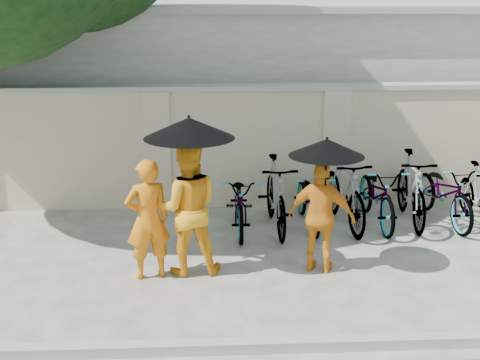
{
  "coord_description": "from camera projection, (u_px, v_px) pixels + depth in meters",
  "views": [
    {
      "loc": [
        -0.21,
        -7.85,
        3.62
      ],
      "look_at": [
        0.27,
        0.9,
        1.1
      ],
      "focal_mm": 50.0,
      "sensor_mm": 36.0,
      "label": 1
    }
  ],
  "objects": [
    {
      "name": "parasol_right",
      "position": [
        327.0,
        148.0,
        8.36
      ],
      "size": [
        0.96,
        0.96,
        0.96
      ],
      "color": "black",
      "rests_on": "ground"
    },
    {
      "name": "bike_5",
      "position": [
        411.0,
        189.0,
        10.56
      ],
      "size": [
        0.68,
        1.93,
        1.14
      ],
      "primitive_type": "imported",
      "rotation": [
        0.0,
        0.0,
        -0.08
      ],
      "color": "gray",
      "rests_on": "ground"
    },
    {
      "name": "bike_2",
      "position": [
        309.0,
        199.0,
        10.46
      ],
      "size": [
        0.66,
        1.72,
        0.89
      ],
      "primitive_type": "imported",
      "rotation": [
        0.0,
        0.0,
        0.04
      ],
      "color": "gray",
      "rests_on": "ground"
    },
    {
      "name": "bike_3",
      "position": [
        345.0,
        191.0,
        10.41
      ],
      "size": [
        0.76,
        1.96,
        1.15
      ],
      "primitive_type": "imported",
      "rotation": [
        0.0,
        0.0,
        0.12
      ],
      "color": "gray",
      "rests_on": "ground"
    },
    {
      "name": "monk_center",
      "position": [
        187.0,
        208.0,
        8.62
      ],
      "size": [
        0.91,
        0.73,
        1.79
      ],
      "primitive_type": "imported",
      "rotation": [
        0.0,
        0.0,
        3.21
      ],
      "color": "#FFA517",
      "rests_on": "ground"
    },
    {
      "name": "compound_wall",
      "position": [
        276.0,
        148.0,
        11.39
      ],
      "size": [
        20.0,
        0.3,
        2.0
      ],
      "primitive_type": "cube",
      "color": "beige",
      "rests_on": "ground"
    },
    {
      "name": "bike_1",
      "position": [
        276.0,
        195.0,
        10.25
      ],
      "size": [
        0.6,
        1.9,
        1.13
      ],
      "primitive_type": "imported",
      "rotation": [
        0.0,
        0.0,
        0.04
      ],
      "color": "gray",
      "rests_on": "ground"
    },
    {
      "name": "building_behind",
      "position": [
        303.0,
        82.0,
        14.92
      ],
      "size": [
        14.0,
        6.0,
        3.2
      ],
      "primitive_type": "cube",
      "color": "silver",
      "rests_on": "ground"
    },
    {
      "name": "ground",
      "position": [
        223.0,
        282.0,
        8.54
      ],
      "size": [
        80.0,
        80.0,
        0.0
      ],
      "primitive_type": "plane",
      "color": "beige"
    },
    {
      "name": "bike_4",
      "position": [
        378.0,
        195.0,
        10.53
      ],
      "size": [
        0.71,
        1.88,
        0.98
      ],
      "primitive_type": "imported",
      "rotation": [
        0.0,
        0.0,
        0.03
      ],
      "color": "gray",
      "rests_on": "ground"
    },
    {
      "name": "monk_left",
      "position": [
        148.0,
        219.0,
        8.5
      ],
      "size": [
        0.67,
        0.54,
        1.58
      ],
      "primitive_type": "imported",
      "rotation": [
        0.0,
        0.0,
        3.47
      ],
      "color": "orange",
      "rests_on": "ground"
    },
    {
      "name": "bike_0",
      "position": [
        241.0,
        202.0,
        10.25
      ],
      "size": [
        0.65,
        1.77,
        0.92
      ],
      "primitive_type": "imported",
      "rotation": [
        0.0,
        0.0,
        -0.02
      ],
      "color": "gray",
      "rests_on": "ground"
    },
    {
      "name": "kerb",
      "position": [
        228.0,
        347.0,
        6.89
      ],
      "size": [
        40.0,
        0.16,
        0.12
      ],
      "primitive_type": "cube",
      "color": "#A2A29B",
      "rests_on": "ground"
    },
    {
      "name": "bike_6",
      "position": [
        445.0,
        192.0,
        10.62
      ],
      "size": [
        0.89,
        1.96,
        0.99
      ],
      "primitive_type": "imported",
      "rotation": [
        0.0,
        0.0,
        0.13
      ],
      "color": "gray",
      "rests_on": "ground"
    },
    {
      "name": "monk_right",
      "position": [
        321.0,
        217.0,
        8.69
      ],
      "size": [
        0.95,
        0.67,
        1.5
      ],
      "primitive_type": "imported",
      "rotation": [
        0.0,
        0.0,
        2.76
      ],
      "color": "orange",
      "rests_on": "ground"
    },
    {
      "name": "bike_7",
      "position": [
        479.0,
        194.0,
        10.59
      ],
      "size": [
        0.49,
        1.59,
        0.95
      ],
      "primitive_type": "imported",
      "rotation": [
        0.0,
        0.0,
        0.03
      ],
      "color": "gray",
      "rests_on": "ground"
    },
    {
      "name": "parasol_center",
      "position": [
        189.0,
        128.0,
        8.25
      ],
      "size": [
        1.14,
        1.14,
        1.08
      ],
      "color": "black",
      "rests_on": "ground"
    }
  ]
}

